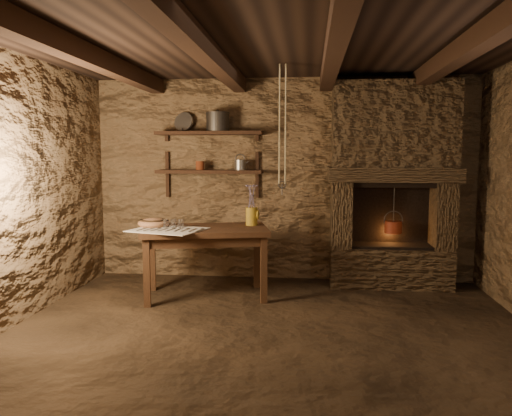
# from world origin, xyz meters

# --- Properties ---
(floor) EXTENTS (4.50, 4.50, 0.00)m
(floor) POSITION_xyz_m (0.00, 0.00, 0.00)
(floor) COLOR black
(floor) RESTS_ON ground
(back_wall) EXTENTS (4.50, 0.04, 2.40)m
(back_wall) POSITION_xyz_m (0.00, 2.00, 1.20)
(back_wall) COLOR brown
(back_wall) RESTS_ON floor
(front_wall) EXTENTS (4.50, 0.04, 2.40)m
(front_wall) POSITION_xyz_m (0.00, -2.00, 1.20)
(front_wall) COLOR brown
(front_wall) RESTS_ON floor
(left_wall) EXTENTS (0.04, 4.00, 2.40)m
(left_wall) POSITION_xyz_m (-2.25, 0.00, 1.20)
(left_wall) COLOR brown
(left_wall) RESTS_ON floor
(ceiling) EXTENTS (4.50, 4.00, 0.04)m
(ceiling) POSITION_xyz_m (0.00, 0.00, 2.40)
(ceiling) COLOR black
(ceiling) RESTS_ON back_wall
(beam_far_left) EXTENTS (0.14, 3.95, 0.16)m
(beam_far_left) POSITION_xyz_m (-1.50, 0.00, 2.31)
(beam_far_left) COLOR black
(beam_far_left) RESTS_ON ceiling
(beam_mid_left) EXTENTS (0.14, 3.95, 0.16)m
(beam_mid_left) POSITION_xyz_m (-0.50, 0.00, 2.31)
(beam_mid_left) COLOR black
(beam_mid_left) RESTS_ON ceiling
(beam_mid_right) EXTENTS (0.14, 3.95, 0.16)m
(beam_mid_right) POSITION_xyz_m (0.50, 0.00, 2.31)
(beam_mid_right) COLOR black
(beam_mid_right) RESTS_ON ceiling
(beam_far_right) EXTENTS (0.14, 3.95, 0.16)m
(beam_far_right) POSITION_xyz_m (1.50, 0.00, 2.31)
(beam_far_right) COLOR black
(beam_far_right) RESTS_ON ceiling
(shelf_lower) EXTENTS (1.25, 0.30, 0.04)m
(shelf_lower) POSITION_xyz_m (-0.85, 1.84, 1.30)
(shelf_lower) COLOR black
(shelf_lower) RESTS_ON back_wall
(shelf_upper) EXTENTS (1.25, 0.30, 0.04)m
(shelf_upper) POSITION_xyz_m (-0.85, 1.84, 1.75)
(shelf_upper) COLOR black
(shelf_upper) RESTS_ON back_wall
(hearth) EXTENTS (1.43, 0.51, 2.30)m
(hearth) POSITION_xyz_m (1.25, 1.77, 1.23)
(hearth) COLOR #35271A
(hearth) RESTS_ON floor
(work_table) EXTENTS (1.42, 1.00, 0.74)m
(work_table) POSITION_xyz_m (-0.76, 1.12, 0.40)
(work_table) COLOR #321D11
(work_table) RESTS_ON floor
(linen_cloth) EXTENTS (0.82, 0.73, 0.01)m
(linen_cloth) POSITION_xyz_m (-1.10, 0.92, 0.74)
(linen_cloth) COLOR beige
(linen_cloth) RESTS_ON work_table
(pewter_cutlery_row) EXTENTS (0.61, 0.38, 0.01)m
(pewter_cutlery_row) POSITION_xyz_m (-1.10, 0.90, 0.75)
(pewter_cutlery_row) COLOR gray
(pewter_cutlery_row) RESTS_ON linen_cloth
(drinking_glasses) EXTENTS (0.22, 0.07, 0.09)m
(drinking_glasses) POSITION_xyz_m (-1.08, 1.05, 0.79)
(drinking_glasses) COLOR white
(drinking_glasses) RESTS_ON linen_cloth
(stoneware_jug) EXTENTS (0.14, 0.13, 0.45)m
(stoneware_jug) POSITION_xyz_m (-0.29, 1.35, 0.93)
(stoneware_jug) COLOR #AA8720
(stoneware_jug) RESTS_ON work_table
(wooden_bowl) EXTENTS (0.37, 0.37, 0.11)m
(wooden_bowl) POSITION_xyz_m (-1.33, 1.12, 0.78)
(wooden_bowl) COLOR brown
(wooden_bowl) RESTS_ON work_table
(iron_stockpot) EXTENTS (0.34, 0.34, 0.20)m
(iron_stockpot) POSITION_xyz_m (-0.75, 1.84, 1.87)
(iron_stockpot) COLOR #2E2B29
(iron_stockpot) RESTS_ON shelf_upper
(tin_pan) EXTENTS (0.25, 0.16, 0.23)m
(tin_pan) POSITION_xyz_m (-1.18, 1.94, 1.89)
(tin_pan) COLOR gray
(tin_pan) RESTS_ON shelf_upper
(small_kettle) EXTENTS (0.20, 0.17, 0.19)m
(small_kettle) POSITION_xyz_m (-0.49, 1.84, 1.38)
(small_kettle) COLOR gray
(small_kettle) RESTS_ON shelf_lower
(rusty_tin) EXTENTS (0.13, 0.13, 0.10)m
(rusty_tin) POSITION_xyz_m (-0.97, 1.84, 1.37)
(rusty_tin) COLOR #5B2412
(rusty_tin) RESTS_ON shelf_lower
(red_pot) EXTENTS (0.24, 0.24, 0.54)m
(red_pot) POSITION_xyz_m (1.27, 1.72, 0.70)
(red_pot) COLOR maroon
(red_pot) RESTS_ON hearth
(hanging_ropes) EXTENTS (0.08, 0.08, 1.20)m
(hanging_ropes) POSITION_xyz_m (0.05, 1.05, 1.80)
(hanging_ropes) COLOR beige
(hanging_ropes) RESTS_ON ceiling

